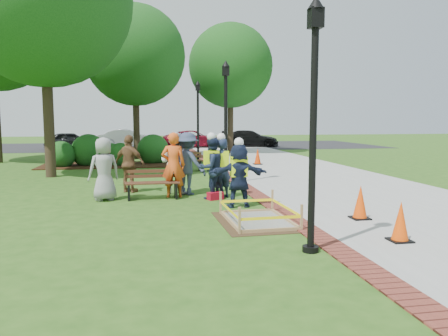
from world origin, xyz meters
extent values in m
plane|color=#285116|center=(0.00, 0.00, 0.00)|extent=(100.00, 100.00, 0.00)
cube|color=#9E9E99|center=(5.00, 10.00, 0.01)|extent=(6.00, 60.00, 0.02)
cube|color=maroon|center=(1.75, 10.00, 0.01)|extent=(0.50, 60.00, 0.03)
cube|color=#381E0F|center=(-3.00, 12.00, 0.02)|extent=(7.00, 3.00, 0.05)
cube|color=black|center=(0.00, 27.00, 0.00)|extent=(36.00, 12.00, 0.01)
cube|color=#47331E|center=(0.91, -0.70, 0.00)|extent=(1.76, 2.35, 0.01)
cube|color=gray|center=(0.91, -0.70, 0.02)|extent=(1.25, 1.83, 0.04)
cube|color=tan|center=(0.91, -0.70, 0.04)|extent=(1.37, 1.96, 0.08)
cube|color=tan|center=(0.91, -0.70, 0.28)|extent=(1.40, 1.99, 0.55)
cube|color=yellow|center=(0.91, -0.70, 0.30)|extent=(1.35, 1.93, 0.06)
cube|color=#542E1D|center=(-1.33, 2.52, 0.47)|extent=(1.53, 0.48, 0.04)
cube|color=#542E1D|center=(-1.34, 2.76, 0.70)|extent=(1.52, 0.07, 0.24)
cube|color=black|center=(-1.33, 2.52, 0.22)|extent=(1.39, 0.54, 0.45)
cube|color=brown|center=(0.21, 9.03, 0.46)|extent=(1.51, 0.50, 0.04)
cube|color=brown|center=(0.20, 9.27, 0.69)|extent=(1.49, 0.11, 0.24)
cube|color=black|center=(0.21, 9.03, 0.22)|extent=(1.37, 0.56, 0.44)
cube|color=black|center=(3.10, -2.74, 0.03)|extent=(0.39, 0.39, 0.05)
cone|color=#FE4C08|center=(3.10, -2.74, 0.41)|extent=(0.31, 0.31, 0.72)
cube|color=black|center=(3.25, -0.91, 0.03)|extent=(0.40, 0.40, 0.05)
cone|color=#FF4908|center=(3.25, -0.91, 0.42)|extent=(0.32, 0.32, 0.74)
cube|color=black|center=(3.99, 11.04, 0.03)|extent=(0.41, 0.41, 0.05)
cone|color=#E33A07|center=(3.99, 11.04, 0.44)|extent=(0.33, 0.33, 0.76)
cube|color=#A60C21|center=(0.41, 2.10, 0.11)|extent=(0.49, 0.38, 0.22)
cylinder|color=black|center=(1.25, -3.00, 1.90)|extent=(0.12, 0.12, 3.80)
cube|color=black|center=(1.25, -3.00, 3.90)|extent=(0.22, 0.22, 0.32)
cone|color=black|center=(1.25, -3.00, 4.15)|extent=(0.28, 0.28, 0.22)
cylinder|color=black|center=(1.25, -3.00, 0.05)|extent=(0.28, 0.28, 0.10)
cylinder|color=black|center=(1.25, 5.00, 1.90)|extent=(0.12, 0.12, 3.80)
cube|color=black|center=(1.25, 5.00, 3.90)|extent=(0.22, 0.22, 0.32)
cone|color=black|center=(1.25, 5.00, 4.15)|extent=(0.28, 0.28, 0.22)
cylinder|color=black|center=(1.25, 5.00, 0.05)|extent=(0.28, 0.28, 0.10)
cylinder|color=black|center=(1.25, 13.00, 1.90)|extent=(0.12, 0.12, 3.80)
cube|color=black|center=(1.25, 13.00, 3.90)|extent=(0.22, 0.22, 0.32)
cone|color=black|center=(1.25, 13.00, 4.15)|extent=(0.28, 0.28, 0.22)
cylinder|color=black|center=(1.25, 13.00, 0.05)|extent=(0.28, 0.28, 0.10)
cylinder|color=#3D2D1E|center=(-5.18, 8.07, 2.80)|extent=(0.40, 0.40, 5.60)
cylinder|color=#3D2D1E|center=(-1.97, 15.46, 2.39)|extent=(0.36, 0.36, 4.78)
sphere|color=#134214|center=(-1.97, 15.46, 5.80)|extent=(5.62, 5.62, 5.62)
cylinder|color=#3D2D1E|center=(4.07, 18.46, 2.35)|extent=(0.38, 0.38, 4.70)
sphere|color=#134214|center=(4.07, 18.46, 5.71)|extent=(5.46, 5.46, 5.46)
sphere|color=#134214|center=(-5.43, 11.70, 0.00)|extent=(1.33, 1.33, 1.33)
sphere|color=#134214|center=(-4.23, 12.18, 0.00)|extent=(1.67, 1.67, 1.67)
sphere|color=#134214|center=(-2.69, 11.81, 0.00)|extent=(1.21, 1.21, 1.21)
sphere|color=#134214|center=(-1.11, 12.71, 0.00)|extent=(1.62, 1.62, 1.62)
sphere|color=#134214|center=(-3.24, 13.07, 0.00)|extent=(1.13, 1.13, 1.13)
imported|color=gray|center=(-2.66, 2.54, 0.88)|extent=(0.66, 0.55, 1.77)
imported|color=#EE571C|center=(-0.72, 2.72, 0.94)|extent=(0.64, 0.44, 1.88)
imported|color=silver|center=(-0.65, 3.36, 0.94)|extent=(0.72, 0.65, 1.88)
imported|color=brown|center=(-2.00, 3.80, 0.89)|extent=(0.68, 0.61, 1.78)
imported|color=#333E5A|center=(-0.27, 3.10, 0.93)|extent=(0.71, 0.68, 1.87)
imported|color=#162039|center=(0.85, 0.97, 0.83)|extent=(0.55, 0.37, 1.65)
cube|color=#D4FF15|center=(0.85, 0.97, 1.06)|extent=(0.42, 0.26, 0.52)
sphere|color=white|center=(0.85, 0.97, 1.68)|extent=(0.25, 0.25, 0.25)
imported|color=#1D314C|center=(0.63, 2.40, 0.86)|extent=(0.63, 0.50, 1.72)
cube|color=#D4FF15|center=(0.63, 2.40, 1.10)|extent=(0.42, 0.26, 0.52)
sphere|color=white|center=(0.63, 2.40, 1.74)|extent=(0.25, 0.25, 0.25)
imported|color=#1D254B|center=(0.33, 2.31, 0.87)|extent=(0.66, 0.59, 1.75)
cube|color=#D4FF15|center=(0.33, 2.31, 1.12)|extent=(0.42, 0.26, 0.52)
sphere|color=white|center=(0.33, 2.31, 1.77)|extent=(0.25, 0.25, 0.25)
imported|color=black|center=(-6.98, 24.39, 0.00)|extent=(2.67, 4.63, 1.42)
imported|color=#BCBDC1|center=(-2.84, 25.52, 0.00)|extent=(2.23, 4.96, 1.60)
imported|color=maroon|center=(2.34, 24.86, 0.00)|extent=(2.27, 4.63, 1.47)
imported|color=black|center=(6.94, 24.81, 0.00)|extent=(2.76, 4.77, 1.46)
camera|label=1|loc=(-1.52, -9.92, 2.28)|focal=35.00mm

